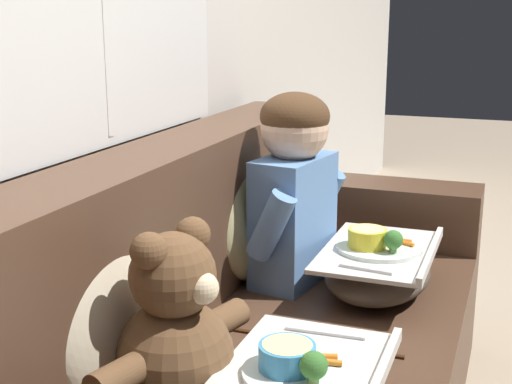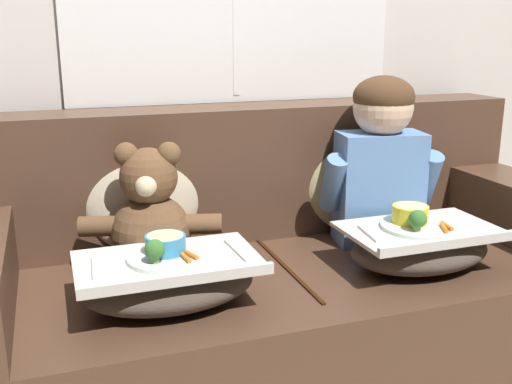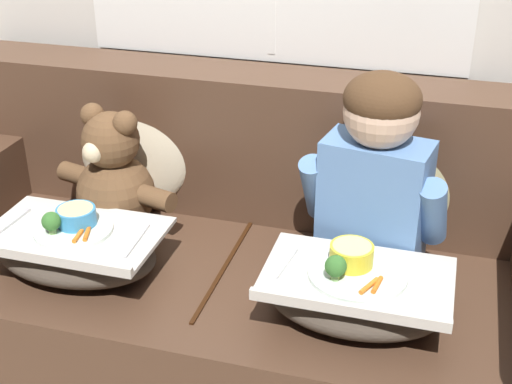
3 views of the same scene
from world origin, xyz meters
The scene contains 8 objects.
ground_plane centered at (0.00, 0.00, 0.00)m, with size 14.00×14.00×0.00m, color tan.
couch centered at (0.00, 0.06, 0.32)m, with size 1.99×0.86×0.87m.
throw_pillow_behind_child centered at (0.39, 0.23, 0.62)m, with size 0.43×0.21×0.44m.
throw_pillow_behind_teddy centered at (-0.39, 0.23, 0.62)m, with size 0.39×0.19×0.40m.
child_figure centered at (0.39, 0.08, 0.73)m, with size 0.42×0.22×0.57m.
teddy_bear centered at (-0.39, 0.07, 0.59)m, with size 0.43×0.31×0.40m.
lap_tray_child centered at (0.39, -0.18, 0.49)m, with size 0.47×0.31×0.20m.
lap_tray_teddy centered at (-0.39, -0.18, 0.49)m, with size 0.48×0.30×0.20m.
Camera 3 is at (0.55, -1.65, 1.53)m, focal length 50.00 mm.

